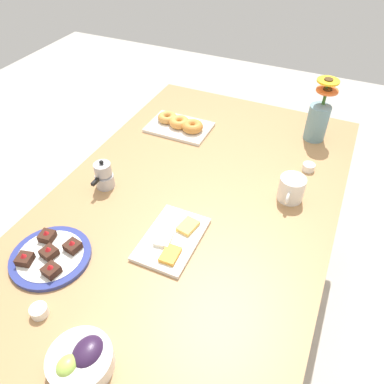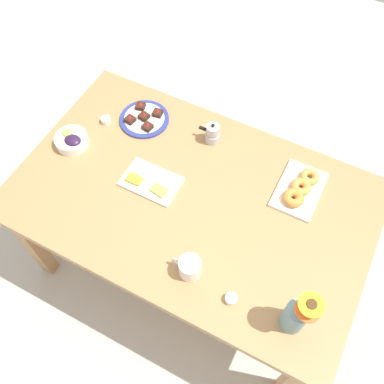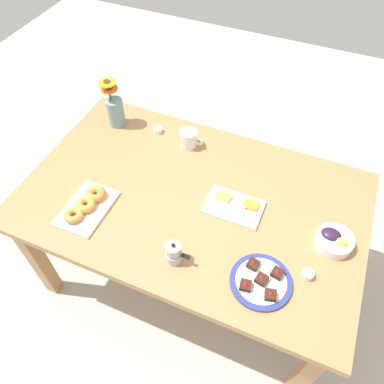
{
  "view_description": "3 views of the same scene",
  "coord_description": "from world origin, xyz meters",
  "px_view_note": "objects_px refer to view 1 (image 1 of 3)",
  "views": [
    {
      "loc": [
        0.9,
        0.41,
        1.67
      ],
      "look_at": [
        0.0,
        0.0,
        0.78
      ],
      "focal_mm": 35.0,
      "sensor_mm": 36.0,
      "label": 1
    },
    {
      "loc": [
        -0.45,
        0.88,
        2.38
      ],
      "look_at": [
        0.0,
        0.0,
        0.78
      ],
      "focal_mm": 40.0,
      "sensor_mm": 36.0,
      "label": 2
    },
    {
      "loc": [
        0.43,
        -1.01,
        2.12
      ],
      "look_at": [
        0.0,
        0.0,
        0.78
      ],
      "focal_mm": 35.0,
      "sensor_mm": 36.0,
      "label": 3
    }
  ],
  "objects_px": {
    "grape_bowl": "(82,360)",
    "jam_cup_honey": "(39,311)",
    "flower_vase": "(318,119)",
    "moka_pot": "(104,176)",
    "dining_table": "(192,217)",
    "croissant_platter": "(180,125)",
    "coffee_mug": "(291,189)",
    "jam_cup_berry": "(309,167)",
    "dessert_plate": "(50,256)",
    "cheese_platter": "(172,239)"
  },
  "relations": [
    {
      "from": "grape_bowl",
      "to": "jam_cup_honey",
      "type": "bearing_deg",
      "value": -108.89
    },
    {
      "from": "flower_vase",
      "to": "moka_pot",
      "type": "relative_size",
      "value": 2.27
    },
    {
      "from": "dining_table",
      "to": "croissant_platter",
      "type": "height_order",
      "value": "croissant_platter"
    },
    {
      "from": "coffee_mug",
      "to": "dining_table",
      "type": "bearing_deg",
      "value": -64.13
    },
    {
      "from": "dining_table",
      "to": "jam_cup_berry",
      "type": "xyz_separation_m",
      "value": [
        -0.35,
        0.35,
        0.1
      ]
    },
    {
      "from": "jam_cup_honey",
      "to": "dessert_plate",
      "type": "relative_size",
      "value": 0.19
    },
    {
      "from": "coffee_mug",
      "to": "cheese_platter",
      "type": "bearing_deg",
      "value": -39.86
    },
    {
      "from": "croissant_platter",
      "to": "jam_cup_berry",
      "type": "bearing_deg",
      "value": 83.73
    },
    {
      "from": "croissant_platter",
      "to": "jam_cup_berry",
      "type": "relative_size",
      "value": 5.83
    },
    {
      "from": "jam_cup_berry",
      "to": "moka_pot",
      "type": "distance_m",
      "value": 0.8
    },
    {
      "from": "grape_bowl",
      "to": "moka_pot",
      "type": "xyz_separation_m",
      "value": [
        -0.59,
        -0.33,
        0.02
      ]
    },
    {
      "from": "jam_cup_honey",
      "to": "moka_pot",
      "type": "distance_m",
      "value": 0.54
    },
    {
      "from": "dessert_plate",
      "to": "flower_vase",
      "type": "bearing_deg",
      "value": 148.68
    },
    {
      "from": "moka_pot",
      "to": "croissant_platter",
      "type": "bearing_deg",
      "value": 170.08
    },
    {
      "from": "jam_cup_honey",
      "to": "flower_vase",
      "type": "bearing_deg",
      "value": 156.28
    },
    {
      "from": "dining_table",
      "to": "grape_bowl",
      "type": "distance_m",
      "value": 0.66
    },
    {
      "from": "grape_bowl",
      "to": "jam_cup_berry",
      "type": "relative_size",
      "value": 3.31
    },
    {
      "from": "coffee_mug",
      "to": "flower_vase",
      "type": "height_order",
      "value": "flower_vase"
    },
    {
      "from": "flower_vase",
      "to": "coffee_mug",
      "type": "bearing_deg",
      "value": -0.71
    },
    {
      "from": "coffee_mug",
      "to": "moka_pot",
      "type": "bearing_deg",
      "value": -71.62
    },
    {
      "from": "dining_table",
      "to": "dessert_plate",
      "type": "xyz_separation_m",
      "value": [
        0.42,
        -0.29,
        0.1
      ]
    },
    {
      "from": "jam_cup_honey",
      "to": "croissant_platter",
      "type": "bearing_deg",
      "value": -176.79
    },
    {
      "from": "jam_cup_honey",
      "to": "jam_cup_berry",
      "type": "relative_size",
      "value": 1.0
    },
    {
      "from": "dining_table",
      "to": "croissant_platter",
      "type": "bearing_deg",
      "value": -149.33
    },
    {
      "from": "grape_bowl",
      "to": "flower_vase",
      "type": "distance_m",
      "value": 1.28
    },
    {
      "from": "dining_table",
      "to": "cheese_platter",
      "type": "xyz_separation_m",
      "value": [
        0.2,
        0.02,
        0.1
      ]
    },
    {
      "from": "jam_cup_berry",
      "to": "croissant_platter",
      "type": "bearing_deg",
      "value": -96.27
    },
    {
      "from": "coffee_mug",
      "to": "moka_pot",
      "type": "distance_m",
      "value": 0.69
    },
    {
      "from": "cheese_platter",
      "to": "croissant_platter",
      "type": "distance_m",
      "value": 0.67
    },
    {
      "from": "croissant_platter",
      "to": "jam_cup_berry",
      "type": "distance_m",
      "value": 0.6
    },
    {
      "from": "cheese_platter",
      "to": "coffee_mug",
      "type": "bearing_deg",
      "value": 140.14
    },
    {
      "from": "jam_cup_berry",
      "to": "flower_vase",
      "type": "distance_m",
      "value": 0.25
    },
    {
      "from": "cheese_platter",
      "to": "dessert_plate",
      "type": "relative_size",
      "value": 1.05
    },
    {
      "from": "grape_bowl",
      "to": "flower_vase",
      "type": "relative_size",
      "value": 0.59
    },
    {
      "from": "dining_table",
      "to": "moka_pot",
      "type": "bearing_deg",
      "value": -79.53
    },
    {
      "from": "jam_cup_berry",
      "to": "cheese_platter",
      "type": "bearing_deg",
      "value": -30.62
    },
    {
      "from": "dessert_plate",
      "to": "grape_bowl",
      "type": "bearing_deg",
      "value": 51.96
    },
    {
      "from": "dining_table",
      "to": "dessert_plate",
      "type": "bearing_deg",
      "value": -34.64
    },
    {
      "from": "coffee_mug",
      "to": "jam_cup_berry",
      "type": "relative_size",
      "value": 2.64
    },
    {
      "from": "grape_bowl",
      "to": "jam_cup_berry",
      "type": "height_order",
      "value": "grape_bowl"
    },
    {
      "from": "dining_table",
      "to": "flower_vase",
      "type": "xyz_separation_m",
      "value": [
        -0.59,
        0.32,
        0.18
      ]
    },
    {
      "from": "dessert_plate",
      "to": "flower_vase",
      "type": "distance_m",
      "value": 1.19
    },
    {
      "from": "cheese_platter",
      "to": "moka_pot",
      "type": "bearing_deg",
      "value": -111.87
    },
    {
      "from": "dining_table",
      "to": "jam_cup_berry",
      "type": "bearing_deg",
      "value": 135.2
    },
    {
      "from": "dessert_plate",
      "to": "croissant_platter",
      "type": "bearing_deg",
      "value": 177.04
    },
    {
      "from": "jam_cup_honey",
      "to": "moka_pot",
      "type": "xyz_separation_m",
      "value": [
        -0.52,
        -0.14,
        0.03
      ]
    },
    {
      "from": "dining_table",
      "to": "cheese_platter",
      "type": "distance_m",
      "value": 0.22
    },
    {
      "from": "flower_vase",
      "to": "cheese_platter",
      "type": "bearing_deg",
      "value": -20.95
    },
    {
      "from": "croissant_platter",
      "to": "flower_vase",
      "type": "distance_m",
      "value": 0.6
    },
    {
      "from": "grape_bowl",
      "to": "croissant_platter",
      "type": "height_order",
      "value": "grape_bowl"
    }
  ]
}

